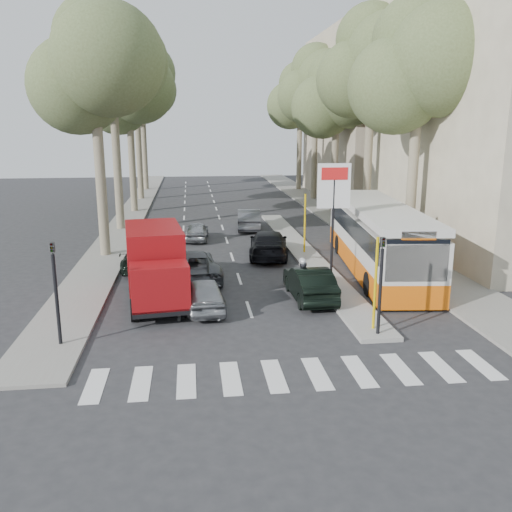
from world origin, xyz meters
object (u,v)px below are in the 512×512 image
Objects in this scene: dark_hatchback at (310,283)px; red_truck at (155,264)px; silver_hatchback at (204,294)px; city_bus at (378,236)px; motorcycle at (302,280)px.

red_truck reaches higher than dark_hatchback.
silver_hatchback is 0.89× the size of dark_hatchback.
red_truck is 0.46× the size of city_bus.
red_truck is (-6.46, 0.42, 0.93)m from dark_hatchback.
dark_hatchback is at bearing -29.97° from motorcycle.
silver_hatchback is at bearing -144.84° from city_bus.
city_bus is at bearing 45.78° from motorcycle.
dark_hatchback reaches higher than silver_hatchback.
city_bus reaches higher than red_truck.
motorcycle reaches higher than dark_hatchback.
dark_hatchback is (4.50, 0.82, 0.06)m from silver_hatchback.
city_bus is 6.21× the size of motorcycle.
motorcycle reaches higher than silver_hatchback.
motorcycle is (-4.68, -3.95, -0.97)m from city_bus.
city_bus is (10.86, 3.74, 0.14)m from red_truck.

